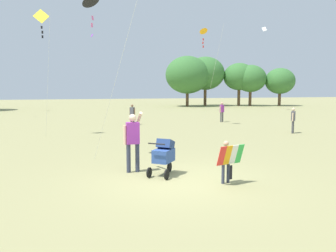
% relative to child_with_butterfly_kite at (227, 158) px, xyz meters
% --- Properties ---
extents(ground_plane, '(120.00, 120.00, 0.00)m').
position_rel_child_with_butterfly_kite_xyz_m(ground_plane, '(-1.21, 0.54, -0.67)').
color(ground_plane, '#938E5B').
extents(treeline_distant, '(39.73, 7.54, 6.13)m').
position_rel_child_with_butterfly_kite_xyz_m(treeline_distant, '(4.12, 32.16, 3.03)').
color(treeline_distant, brown).
rests_on(treeline_distant, ground).
extents(child_with_butterfly_kite, '(0.78, 0.48, 1.10)m').
position_rel_child_with_butterfly_kite_xyz_m(child_with_butterfly_kite, '(0.00, 0.00, 0.00)').
color(child_with_butterfly_kite, '#33384C').
rests_on(child_with_butterfly_kite, ground).
extents(person_adult_flyer, '(0.55, 0.53, 1.76)m').
position_rel_child_with_butterfly_kite_xyz_m(person_adult_flyer, '(-2.16, 1.74, 0.35)').
color(person_adult_flyer, '#33384C').
rests_on(person_adult_flyer, ground).
extents(stroller, '(0.90, 1.04, 1.03)m').
position_rel_child_with_butterfly_kite_xyz_m(stroller, '(-1.37, 1.20, -0.06)').
color(stroller, black).
rests_on(stroller, ground).
extents(kite_adult_black, '(1.70, 2.46, 5.45)m').
position_rel_child_with_butterfly_kite_xyz_m(kite_adult_black, '(-3.18, 3.91, 4.52)').
color(kite_adult_black, black).
rests_on(kite_adult_black, ground).
extents(kite_orange_delta, '(0.57, 3.77, 6.01)m').
position_rel_child_with_butterfly_kite_xyz_m(kite_orange_delta, '(3.71, 12.52, 5.02)').
color(kite_orange_delta, '#F4A319').
rests_on(kite_orange_delta, ground).
extents(kite_green_novelty, '(0.96, 2.00, 6.17)m').
position_rel_child_with_butterfly_kite_xyz_m(kite_green_novelty, '(-5.37, 9.91, 4.83)').
color(kite_green_novelty, yellow).
rests_on(kite_green_novelty, ground).
extents(person_red_shirt, '(0.33, 0.32, 1.31)m').
position_rel_child_with_butterfly_kite_xyz_m(person_red_shirt, '(-0.51, 14.10, 0.11)').
color(person_red_shirt, '#232328').
rests_on(person_red_shirt, ground).
extents(person_sitting_far, '(0.33, 0.35, 1.35)m').
position_rel_child_with_butterfly_kite_xyz_m(person_sitting_far, '(7.19, 8.11, 0.13)').
color(person_sitting_far, '#4C4C51').
rests_on(person_sitting_far, ground).
extents(person_couple_left, '(0.38, 0.32, 1.38)m').
position_rel_child_with_butterfly_kite_xyz_m(person_couple_left, '(5.76, 14.44, 0.14)').
color(person_couple_left, '#4C4C51').
rests_on(person_couple_left, ground).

